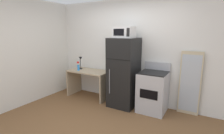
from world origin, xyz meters
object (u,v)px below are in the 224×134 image
spray_bottle (78,67)px  microwave (124,32)px  desk (89,78)px  leaning_mirror (190,84)px  refrigerator (124,73)px  desk_lamp (81,61)px  oven_range (153,92)px

spray_bottle → microwave: size_ratio=0.54×
desk → leaning_mirror: leaning_mirror is taller
spray_bottle → leaning_mirror: bearing=8.0°
spray_bottle → refrigerator: 1.34m
leaning_mirror → refrigerator: bearing=-168.8°
refrigerator → leaning_mirror: (1.45, 0.29, -0.13)m
desk → microwave: size_ratio=2.51×
refrigerator → spray_bottle: bearing=-175.7°
refrigerator → microwave: size_ratio=3.61×
desk_lamp → refrigerator: bearing=-2.9°
spray_bottle → refrigerator: refrigerator is taller
desk → leaning_mirror: size_ratio=0.82×
refrigerator → oven_range: refrigerator is taller
desk_lamp → spray_bottle: desk_lamp is taller
oven_range → leaning_mirror: leaning_mirror is taller
desk_lamp → oven_range: 2.19m
refrigerator → oven_range: bearing=2.6°
refrigerator → leaning_mirror: 1.48m
desk_lamp → refrigerator: refrigerator is taller
desk_lamp → leaning_mirror: (2.86, 0.22, -0.29)m
leaning_mirror → desk: bearing=-174.2°
desk → microwave: 1.67m
desk → microwave: microwave is taller
microwave → spray_bottle: bearing=-176.6°
desk → leaning_mirror: (2.53, 0.26, 0.18)m
refrigerator → desk_lamp: bearing=177.1°
desk_lamp → leaning_mirror: bearing=4.3°
desk_lamp → refrigerator: 1.42m
spray_bottle → leaning_mirror: size_ratio=0.18×
desk_lamp → leaning_mirror: 2.88m
desk_lamp → leaning_mirror: leaning_mirror is taller
spray_bottle → leaning_mirror: (2.79, 0.39, -0.15)m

